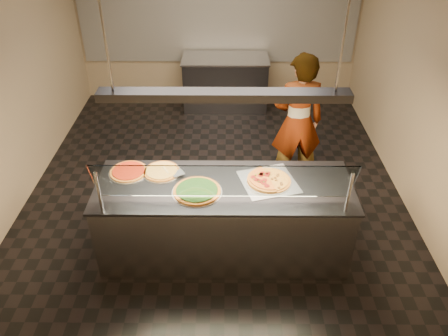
{
  "coord_description": "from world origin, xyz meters",
  "views": [
    {
      "loc": [
        0.16,
        -4.8,
        3.64
      ],
      "look_at": [
        0.13,
        -0.99,
        1.02
      ],
      "focal_mm": 35.0,
      "sensor_mm": 36.0,
      "label": 1
    }
  ],
  "objects_px": {
    "half_pizza_sausage": "(279,180)",
    "pizza_cheese": "(162,171)",
    "prep_table": "(225,82)",
    "sneeze_guard": "(224,182)",
    "pizza_spinach": "(197,191)",
    "serving_counter": "(224,219)",
    "half_pizza_pepperoni": "(258,179)",
    "worker": "(297,122)",
    "pizza_tomato": "(129,171)",
    "pizza_spatula": "(171,171)",
    "heat_lamp_housing": "(224,95)",
    "perforated_tray": "(269,181)"
  },
  "relations": [
    {
      "from": "sneeze_guard",
      "to": "pizza_tomato",
      "type": "distance_m",
      "value": 1.22
    },
    {
      "from": "heat_lamp_housing",
      "to": "pizza_cheese",
      "type": "bearing_deg",
      "value": 160.58
    },
    {
      "from": "half_pizza_pepperoni",
      "to": "pizza_tomato",
      "type": "distance_m",
      "value": 1.4
    },
    {
      "from": "perforated_tray",
      "to": "worker",
      "type": "height_order",
      "value": "worker"
    },
    {
      "from": "half_pizza_pepperoni",
      "to": "worker",
      "type": "height_order",
      "value": "worker"
    },
    {
      "from": "half_pizza_pepperoni",
      "to": "pizza_spinach",
      "type": "height_order",
      "value": "half_pizza_pepperoni"
    },
    {
      "from": "sneeze_guard",
      "to": "half_pizza_sausage",
      "type": "xyz_separation_m",
      "value": [
        0.58,
        0.41,
        -0.27
      ]
    },
    {
      "from": "sneeze_guard",
      "to": "pizza_tomato",
      "type": "bearing_deg",
      "value": 150.91
    },
    {
      "from": "sneeze_guard",
      "to": "half_pizza_sausage",
      "type": "distance_m",
      "value": 0.76
    },
    {
      "from": "sneeze_guard",
      "to": "prep_table",
      "type": "bearing_deg",
      "value": 90.04
    },
    {
      "from": "half_pizza_pepperoni",
      "to": "prep_table",
      "type": "relative_size",
      "value": 0.33
    },
    {
      "from": "perforated_tray",
      "to": "half_pizza_sausage",
      "type": "relative_size",
      "value": 1.36
    },
    {
      "from": "pizza_cheese",
      "to": "prep_table",
      "type": "xyz_separation_m",
      "value": [
        0.67,
        3.49,
        -0.48
      ]
    },
    {
      "from": "heat_lamp_housing",
      "to": "pizza_spinach",
      "type": "bearing_deg",
      "value": -158.44
    },
    {
      "from": "serving_counter",
      "to": "prep_table",
      "type": "height_order",
      "value": "same"
    },
    {
      "from": "pizza_spinach",
      "to": "pizza_cheese",
      "type": "xyz_separation_m",
      "value": [
        -0.4,
        0.35,
        -0.0
      ]
    },
    {
      "from": "pizza_cheese",
      "to": "heat_lamp_housing",
      "type": "height_order",
      "value": "heat_lamp_housing"
    },
    {
      "from": "pizza_tomato",
      "to": "worker",
      "type": "xyz_separation_m",
      "value": [
        1.98,
        1.15,
        -0.01
      ]
    },
    {
      "from": "half_pizza_pepperoni",
      "to": "heat_lamp_housing",
      "type": "bearing_deg",
      "value": -168.55
    },
    {
      "from": "pizza_spatula",
      "to": "worker",
      "type": "bearing_deg",
      "value": 37.49
    },
    {
      "from": "half_pizza_sausage",
      "to": "prep_table",
      "type": "bearing_deg",
      "value": 99.0
    },
    {
      "from": "pizza_cheese",
      "to": "prep_table",
      "type": "height_order",
      "value": "pizza_cheese"
    },
    {
      "from": "prep_table",
      "to": "worker",
      "type": "distance_m",
      "value": 2.57
    },
    {
      "from": "perforated_tray",
      "to": "worker",
      "type": "distance_m",
      "value": 1.39
    },
    {
      "from": "prep_table",
      "to": "worker",
      "type": "xyz_separation_m",
      "value": [
        0.95,
        -2.34,
        0.46
      ]
    },
    {
      "from": "worker",
      "to": "pizza_tomato",
      "type": "bearing_deg",
      "value": 23.83
    },
    {
      "from": "serving_counter",
      "to": "prep_table",
      "type": "xyz_separation_m",
      "value": [
        -0.0,
        3.73,
        0.0
      ]
    },
    {
      "from": "half_pizza_pepperoni",
      "to": "heat_lamp_housing",
      "type": "relative_size",
      "value": 0.22
    },
    {
      "from": "sneeze_guard",
      "to": "pizza_spatula",
      "type": "xyz_separation_m",
      "value": [
        -0.58,
        0.56,
        -0.27
      ]
    },
    {
      "from": "sneeze_guard",
      "to": "half_pizza_sausage",
      "type": "bearing_deg",
      "value": 35.56
    },
    {
      "from": "half_pizza_sausage",
      "to": "pizza_spatula",
      "type": "height_order",
      "value": "half_pizza_sausage"
    },
    {
      "from": "serving_counter",
      "to": "half_pizza_pepperoni",
      "type": "bearing_deg",
      "value": 11.45
    },
    {
      "from": "serving_counter",
      "to": "pizza_spinach",
      "type": "relative_size",
      "value": 5.2
    },
    {
      "from": "half_pizza_sausage",
      "to": "pizza_cheese",
      "type": "relative_size",
      "value": 1.2
    },
    {
      "from": "sneeze_guard",
      "to": "pizza_spinach",
      "type": "xyz_separation_m",
      "value": [
        -0.27,
        0.23,
        -0.28
      ]
    },
    {
      "from": "perforated_tray",
      "to": "prep_table",
      "type": "distance_m",
      "value": 3.71
    },
    {
      "from": "pizza_tomato",
      "to": "pizza_cheese",
      "type": "bearing_deg",
      "value": 1.04
    },
    {
      "from": "serving_counter",
      "to": "perforated_tray",
      "type": "relative_size",
      "value": 3.96
    },
    {
      "from": "sneeze_guard",
      "to": "heat_lamp_housing",
      "type": "relative_size",
      "value": 1.06
    },
    {
      "from": "perforated_tray",
      "to": "pizza_cheese",
      "type": "xyz_separation_m",
      "value": [
        -1.14,
        0.17,
        0.01
      ]
    },
    {
      "from": "serving_counter",
      "to": "half_pizza_pepperoni",
      "type": "xyz_separation_m",
      "value": [
        0.36,
        0.07,
        0.5
      ]
    },
    {
      "from": "half_pizza_sausage",
      "to": "pizza_spinach",
      "type": "xyz_separation_m",
      "value": [
        -0.85,
        -0.18,
        -0.01
      ]
    },
    {
      "from": "sneeze_guard",
      "to": "half_pizza_pepperoni",
      "type": "bearing_deg",
      "value": 49.23
    },
    {
      "from": "serving_counter",
      "to": "heat_lamp_housing",
      "type": "bearing_deg",
      "value": 0.0
    },
    {
      "from": "half_pizza_pepperoni",
      "to": "half_pizza_sausage",
      "type": "xyz_separation_m",
      "value": [
        0.22,
        -0.0,
        -0.01
      ]
    },
    {
      "from": "half_pizza_pepperoni",
      "to": "pizza_spatula",
      "type": "relative_size",
      "value": 1.88
    },
    {
      "from": "pizza_spinach",
      "to": "heat_lamp_housing",
      "type": "height_order",
      "value": "heat_lamp_housing"
    },
    {
      "from": "sneeze_guard",
      "to": "half_pizza_sausage",
      "type": "relative_size",
      "value": 4.91
    },
    {
      "from": "serving_counter",
      "to": "perforated_tray",
      "type": "bearing_deg",
      "value": 8.86
    },
    {
      "from": "heat_lamp_housing",
      "to": "half_pizza_sausage",
      "type": "bearing_deg",
      "value": 6.81
    }
  ]
}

